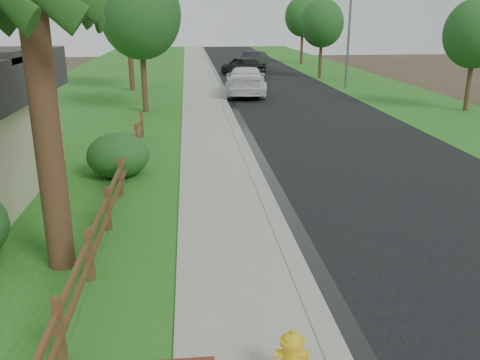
{
  "coord_description": "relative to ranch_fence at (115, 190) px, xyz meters",
  "views": [
    {
      "loc": [
        -1.66,
        -6.07,
        4.85
      ],
      "look_at": [
        -0.49,
        5.38,
        1.12
      ],
      "focal_mm": 38.0,
      "sensor_mm": 36.0,
      "label": 1
    }
  ],
  "objects": [
    {
      "name": "road",
      "position": [
        8.2,
        28.6,
        -0.61
      ],
      "size": [
        8.0,
        90.0,
        0.02
      ],
      "primitive_type": "cube",
      "color": "black",
      "rests_on": "ground"
    },
    {
      "name": "fire_hydrant",
      "position": [
        3.22,
        -6.8,
        -0.15
      ],
      "size": [
        0.52,
        0.42,
        0.8
      ],
      "color": "gold",
      "rests_on": "sidewalk"
    },
    {
      "name": "shrub_c",
      "position": [
        -0.3,
        3.14,
        0.08
      ],
      "size": [
        2.18,
        2.18,
        1.4
      ],
      "primitive_type": "ellipsoid",
      "rotation": [
        0.0,
        0.0,
        0.14
      ],
      "color": "#163E17",
      "rests_on": "ground"
    },
    {
      "name": "tree_near_right",
      "position": [
        16.6,
        13.03,
        3.36
      ],
      "size": [
        3.19,
        3.19,
        5.75
      ],
      "color": "#3D2919",
      "rests_on": "ground"
    },
    {
      "name": "grass_strip",
      "position": [
        0.8,
        28.6,
        -0.59
      ],
      "size": [
        1.6,
        90.0,
        0.06
      ],
      "primitive_type": "cube",
      "color": "#1C5E1A",
      "rests_on": "ground"
    },
    {
      "name": "curb",
      "position": [
        4.0,
        28.6,
        -0.56
      ],
      "size": [
        0.4,
        90.0,
        0.12
      ],
      "primitive_type": "cube",
      "color": "#99998B",
      "rests_on": "ground"
    },
    {
      "name": "tree_mid_right",
      "position": [
        12.6,
        28.4,
        3.65
      ],
      "size": [
        3.39,
        3.39,
        6.15
      ],
      "color": "#3D2919",
      "rests_on": "ground"
    },
    {
      "name": "sidewalk",
      "position": [
        2.7,
        28.6,
        -0.57
      ],
      "size": [
        2.2,
        90.0,
        0.1
      ],
      "primitive_type": "cube",
      "color": "gray",
      "rests_on": "ground"
    },
    {
      "name": "white_suv",
      "position": [
        5.6,
        19.91,
        0.29
      ],
      "size": [
        3.1,
        6.36,
        1.78
      ],
      "primitive_type": "imported",
      "rotation": [
        0.0,
        0.0,
        3.04
      ],
      "color": "white",
      "rests_on": "road"
    },
    {
      "name": "dark_car_far",
      "position": [
        8.14,
        36.34,
        0.21
      ],
      "size": [
        3.56,
        5.18,
        1.62
      ],
      "primitive_type": "imported",
      "rotation": [
        0.0,
        0.0,
        -0.42
      ],
      "color": "black",
      "rests_on": "road"
    },
    {
      "name": "tree_near_left",
      "position": [
        -0.3,
        14.35,
        4.29
      ],
      "size": [
        4.03,
        4.03,
        7.14
      ],
      "color": "#3D2919",
      "rests_on": "ground"
    },
    {
      "name": "wet_gutter",
      "position": [
        4.35,
        28.6,
        -0.6
      ],
      "size": [
        0.5,
        90.0,
        0.0
      ],
      "primitive_type": "cube",
      "color": "black",
      "rests_on": "road"
    },
    {
      "name": "ranch_fence",
      "position": [
        0.0,
        0.0,
        0.0
      ],
      "size": [
        0.12,
        16.92,
        1.1
      ],
      "color": "#4B3419",
      "rests_on": "ground"
    },
    {
      "name": "boulder",
      "position": [
        -2.4,
        2.65,
        -0.29
      ],
      "size": [
        1.15,
        1.0,
        0.65
      ],
      "primitive_type": "ellipsoid",
      "rotation": [
        0.0,
        0.0,
        0.31
      ],
      "color": "brown",
      "rests_on": "ground"
    },
    {
      "name": "tree_far_right",
      "position": [
        13.91,
        41.27,
        4.14
      ],
      "size": [
        3.69,
        3.69,
        6.81
      ],
      "color": "#3D2919",
      "rests_on": "ground"
    },
    {
      "name": "verge_far",
      "position": [
        15.1,
        28.6,
        -0.6
      ],
      "size": [
        6.0,
        90.0,
        0.04
      ],
      "primitive_type": "cube",
      "color": "#1C5E1A",
      "rests_on": "ground"
    },
    {
      "name": "streetlight",
      "position": [
        12.76,
        22.33,
        4.17
      ],
      "size": [
        1.94,
        0.56,
        8.44
      ],
      "color": "slate",
      "rests_on": "ground"
    },
    {
      "name": "tree_mid_left",
      "position": [
        -1.8,
        22.72,
        5.15
      ],
      "size": [
        4.67,
        4.67,
        8.36
      ],
      "color": "#3D2919",
      "rests_on": "ground"
    },
    {
      "name": "dark_car_mid",
      "position": [
        6.54,
        30.6,
        0.23
      ],
      "size": [
        3.8,
        5.26,
        1.66
      ],
      "primitive_type": "imported",
      "rotation": [
        0.0,
        0.0,
        3.57
      ],
      "color": "black",
      "rests_on": "road"
    },
    {
      "name": "lawn_near",
      "position": [
        -4.4,
        28.6,
        -0.6
      ],
      "size": [
        9.0,
        90.0,
        0.04
      ],
      "primitive_type": "cube",
      "color": "#1C5E1A",
      "rests_on": "ground"
    }
  ]
}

